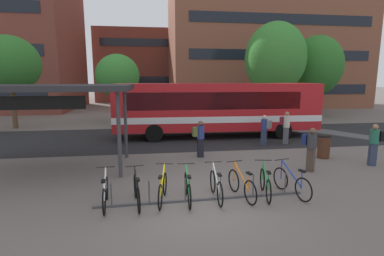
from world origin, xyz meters
TOP-DOWN VIEW (x-y plane):
  - ground at (0.00, 0.00)m, footprint 200.00×200.00m
  - bus_lane_asphalt at (0.00, 9.34)m, footprint 80.00×7.20m
  - city_bus at (2.72, 9.34)m, footprint 12.09×2.90m
  - bike_rack at (0.18, 0.17)m, footprint 6.11×0.28m
  - parked_bicycle_white_0 at (-2.53, 0.15)m, footprint 0.52×1.72m
  - parked_bicycle_black_1 at (-1.69, 0.14)m, footprint 0.52×1.71m
  - parked_bicycle_yellow_2 at (-0.97, 0.25)m, footprint 0.52×1.71m
  - parked_bicycle_green_3 at (-0.26, 0.17)m, footprint 0.52×1.72m
  - parked_bicycle_silver_4 at (0.58, 0.23)m, footprint 0.52×1.72m
  - parked_bicycle_orange_5 at (1.35, 0.21)m, footprint 0.53×1.70m
  - parked_bicycle_green_6 at (2.08, 0.20)m, footprint 0.56×1.70m
  - parked_bicycle_blue_7 at (2.90, 0.20)m, footprint 0.58×1.69m
  - transit_shelter at (-5.24, 3.86)m, footprint 6.55×3.44m
  - commuter_olive_pack_0 at (0.88, 4.83)m, footprint 0.55×0.37m
  - commuter_black_pack_1 at (7.61, 2.57)m, footprint 0.57×0.41m
  - commuter_maroon_pack_2 at (5.87, 6.79)m, footprint 0.60×0.54m
  - commuter_grey_pack_3 at (4.66, 6.68)m, footprint 0.59×0.58m
  - commuter_navy_pack_4 at (4.67, 2.26)m, footprint 0.56×0.60m
  - trash_bin at (6.30, 3.92)m, footprint 0.55×0.55m
  - street_tree_0 at (-3.82, 16.45)m, footprint 3.46×3.46m
  - street_tree_1 at (9.34, 16.41)m, footprint 5.12×5.12m
  - street_tree_2 at (14.00, 17.78)m, footprint 4.67×4.67m
  - street_tree_3 at (-10.75, 14.15)m, footprint 4.04×4.04m
  - building_right_wing at (13.23, 28.94)m, footprint 23.61×11.29m
  - building_centre_block at (-0.01, 42.84)m, footprint 18.51×13.64m

SIDE VIEW (x-z plane):
  - ground at x=0.00m, z-range 0.00..0.00m
  - bus_lane_asphalt at x=0.00m, z-range 0.00..0.01m
  - bike_rack at x=0.18m, z-range -0.26..0.44m
  - parked_bicycle_white_0 at x=-2.53m, z-range -0.11..0.88m
  - parked_bicycle_black_1 at x=-1.69m, z-range -0.11..0.88m
  - parked_bicycle_yellow_2 at x=-0.97m, z-range -0.11..0.88m
  - parked_bicycle_green_3 at x=-0.26m, z-range -0.11..0.88m
  - parked_bicycle_silver_4 at x=0.58m, z-range -0.11..0.88m
  - parked_bicycle_orange_5 at x=1.35m, z-range -0.11..0.88m
  - parked_bicycle_green_6 at x=2.08m, z-range -0.11..0.88m
  - parked_bicycle_blue_7 at x=2.90m, z-range -0.11..0.88m
  - trash_bin at x=6.30m, z-range 0.00..1.03m
  - commuter_grey_pack_3 at x=4.66m, z-range 0.12..1.72m
  - commuter_olive_pack_0 at x=0.88m, z-range 0.13..1.77m
  - commuter_navy_pack_4 at x=4.67m, z-range 0.13..1.81m
  - commuter_black_pack_1 at x=7.61m, z-range 0.14..1.83m
  - commuter_maroon_pack_2 at x=5.87m, z-range 0.14..1.89m
  - city_bus at x=2.72m, z-range 0.18..3.38m
  - transit_shelter at x=-5.24m, z-range 1.43..4.68m
  - street_tree_0 at x=-3.82m, z-range 0.99..6.39m
  - street_tree_3 at x=-10.75m, z-range 1.26..7.64m
  - street_tree_2 at x=14.00m, z-range 0.98..8.36m
  - street_tree_1 at x=9.34m, z-range 1.08..9.29m
  - building_centre_block at x=-0.01m, z-range 0.00..10.75m
  - building_right_wing at x=13.23m, z-range 0.00..18.87m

